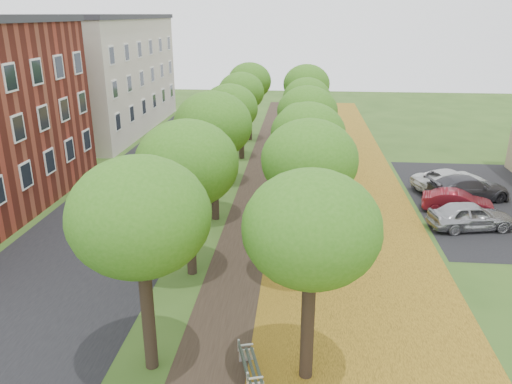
% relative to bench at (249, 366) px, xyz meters
% --- Properties ---
extents(ground, '(120.00, 120.00, 0.00)m').
position_rel_bench_xyz_m(ground, '(-0.89, 0.23, -0.42)').
color(ground, '#2D4C19').
rests_on(ground, ground).
extents(street_asphalt, '(8.00, 70.00, 0.01)m').
position_rel_bench_xyz_m(street_asphalt, '(-8.39, 15.23, -0.41)').
color(street_asphalt, black).
rests_on(street_asphalt, ground).
extents(footpath, '(3.20, 70.00, 0.01)m').
position_rel_bench_xyz_m(footpath, '(-0.89, 15.23, -0.41)').
color(footpath, black).
rests_on(footpath, ground).
extents(leaf_verge, '(7.50, 70.00, 0.01)m').
position_rel_bench_xyz_m(leaf_verge, '(4.11, 15.23, -0.41)').
color(leaf_verge, '#AC7D1F').
rests_on(leaf_verge, ground).
extents(parking_lot, '(9.00, 16.00, 0.01)m').
position_rel_bench_xyz_m(parking_lot, '(12.61, 16.23, -0.41)').
color(parking_lot, black).
rests_on(parking_lot, ground).
extents(tree_row_west, '(3.77, 33.77, 6.44)m').
position_rel_bench_xyz_m(tree_row_west, '(-3.09, 15.23, 4.38)').
color(tree_row_west, black).
rests_on(tree_row_west, ground).
extents(tree_row_east, '(3.77, 33.77, 6.44)m').
position_rel_bench_xyz_m(tree_row_east, '(1.71, 15.23, 4.38)').
color(tree_row_east, black).
rests_on(tree_row_east, ground).
extents(building_cream, '(10.30, 20.30, 10.40)m').
position_rel_bench_xyz_m(building_cream, '(-17.89, 33.23, 4.79)').
color(building_cream, beige).
rests_on(building_cream, ground).
extents(bench, '(0.95, 1.76, 0.80)m').
position_rel_bench_xyz_m(bench, '(0.00, 0.00, 0.00)').
color(bench, '#262F27').
rests_on(bench, ground).
extents(car_silver, '(4.47, 2.46, 1.44)m').
position_rel_bench_xyz_m(car_silver, '(10.11, 12.10, 0.31)').
color(car_silver, '#A3A3A8').
rests_on(car_silver, ground).
extents(car_red, '(3.94, 2.06, 1.24)m').
position_rel_bench_xyz_m(car_red, '(10.11, 14.34, 0.20)').
color(car_red, maroon).
rests_on(car_red, ground).
extents(car_grey, '(5.27, 3.14, 1.43)m').
position_rel_bench_xyz_m(car_grey, '(11.29, 16.50, 0.30)').
color(car_grey, '#3A393E').
rests_on(car_grey, ground).
extents(car_white, '(5.29, 3.70, 1.34)m').
position_rel_bench_xyz_m(car_white, '(10.77, 18.02, 0.25)').
color(car_white, silver).
rests_on(car_white, ground).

